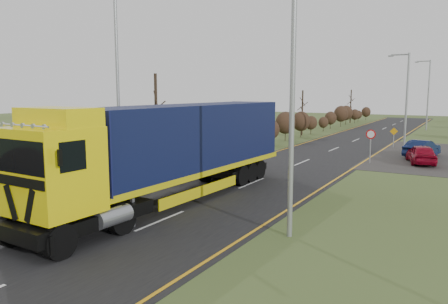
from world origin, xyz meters
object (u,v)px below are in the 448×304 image
streetlight_near (289,97)px  speed_sign (371,140)px  lorry (174,146)px  car_red_hatchback (421,154)px  car_blue_sedan (422,149)px

streetlight_near → speed_sign: (-0.67, 17.14, -3.16)m
lorry → speed_sign: (5.53, 15.26, -0.89)m
car_red_hatchback → car_blue_sedan: car_red_hatchback is taller
lorry → car_blue_sedan: bearing=69.8°
streetlight_near → speed_sign: bearing=92.3°
lorry → streetlight_near: (6.20, -1.89, 2.28)m
lorry → speed_sign: lorry is taller
car_red_hatchback → speed_sign: size_ratio=1.65×
car_red_hatchback → streetlight_near: streetlight_near is taller
car_blue_sedan → speed_sign: speed_sign is taller
car_red_hatchback → streetlight_near: size_ratio=0.45×
lorry → car_red_hatchback: (8.63, 16.91, -1.88)m
car_red_hatchback → streetlight_near: 19.41m
lorry → speed_sign: size_ratio=6.83×
lorry → car_blue_sedan: size_ratio=4.11×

